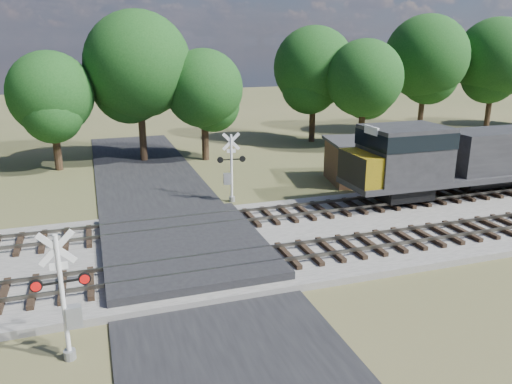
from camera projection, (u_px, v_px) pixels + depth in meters
name	position (u px, v px, depth m)	size (l,w,h in m)	color
ground	(186.00, 258.00, 21.92)	(160.00, 160.00, 0.00)	#464E29
ballast_bed	(379.00, 225.00, 25.36)	(140.00, 10.00, 0.30)	gray
road	(186.00, 257.00, 21.90)	(7.00, 60.00, 0.08)	black
crossing_panel	(184.00, 247.00, 22.28)	(7.00, 9.00, 0.62)	#262628
track_near	(268.00, 258.00, 20.93)	(140.00, 2.60, 0.33)	black
track_far	(235.00, 219.00, 25.47)	(140.00, 2.60, 0.33)	black
crossing_signal_near	(67.00, 308.00, 14.46)	(1.66, 0.36, 4.11)	silver
crossing_signal_far	(230.00, 173.00, 29.10)	(1.67, 0.39, 4.14)	silver
equipment_shed	(360.00, 161.00, 33.37)	(4.94, 4.94, 2.88)	#4F3722
treeline	(258.00, 71.00, 41.93)	(82.10, 12.05, 11.73)	black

